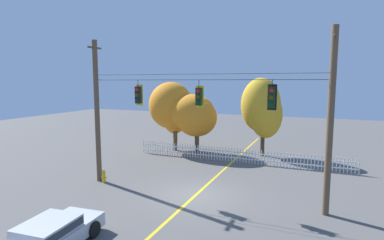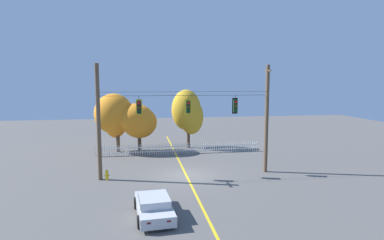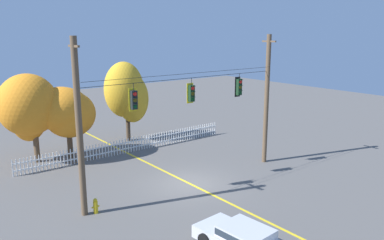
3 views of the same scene
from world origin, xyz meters
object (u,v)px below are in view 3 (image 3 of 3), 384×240
object	(u,v)px
traffic_signal_eastbound_side	(191,93)
parked_car	(244,239)
fire_hydrant	(96,206)
traffic_signal_northbound_secondary	(239,87)
autumn_maple_near_fence	(28,107)
autumn_oak_far_east	(127,93)
autumn_maple_mid	(65,111)
traffic_signal_northbound_primary	(134,100)

from	to	relation	value
traffic_signal_eastbound_side	parked_car	size ratio (longest dim) A/B	0.34
parked_car	fire_hydrant	xyz separation A→B (m)	(-3.12, 6.91, -0.23)
traffic_signal_eastbound_side	parked_car	world-z (taller)	traffic_signal_eastbound_side
traffic_signal_northbound_secondary	autumn_maple_near_fence	bearing A→B (deg)	136.21
parked_car	fire_hydrant	size ratio (longest dim) A/B	5.48
parked_car	autumn_oak_far_east	bearing A→B (deg)	75.56
traffic_signal_northbound_secondary	traffic_signal_eastbound_side	bearing A→B (deg)	-179.99
traffic_signal_northbound_secondary	fire_hydrant	size ratio (longest dim) A/B	1.87
traffic_signal_eastbound_side	autumn_oak_far_east	bearing A→B (deg)	81.46
autumn_maple_mid	fire_hydrant	world-z (taller)	autumn_maple_mid
traffic_signal_northbound_primary	traffic_signal_northbound_secondary	distance (m)	7.30
traffic_signal_northbound_secondary	fire_hydrant	distance (m)	10.90
autumn_maple_near_fence	fire_hydrant	xyz separation A→B (m)	(0.13, -9.64, -3.45)
traffic_signal_northbound_primary	autumn_maple_near_fence	size ratio (longest dim) A/B	0.24
traffic_signal_eastbound_side	autumn_maple_near_fence	size ratio (longest dim) A/B	0.24
traffic_signal_northbound_primary	fire_hydrant	distance (m)	5.49
traffic_signal_northbound_secondary	autumn_maple_mid	bearing A→B (deg)	130.46
autumn_maple_near_fence	fire_hydrant	world-z (taller)	autumn_maple_near_fence
traffic_signal_northbound_secondary	autumn_maple_mid	distance (m)	11.90
traffic_signal_northbound_primary	parked_car	xyz separation A→B (m)	(0.71, -7.12, -4.70)
fire_hydrant	autumn_maple_mid	bearing A→B (deg)	77.05
traffic_signal_eastbound_side	autumn_maple_mid	xyz separation A→B (m)	(-3.95, 8.93, -1.96)
traffic_signal_northbound_secondary	autumn_oak_far_east	world-z (taller)	autumn_oak_far_east
traffic_signal_northbound_primary	traffic_signal_eastbound_side	size ratio (longest dim) A/B	1.00
fire_hydrant	traffic_signal_northbound_primary	bearing A→B (deg)	4.88
traffic_signal_eastbound_side	traffic_signal_northbound_secondary	distance (m)	3.67
autumn_maple_near_fence	parked_car	distance (m)	17.18
traffic_signal_northbound_primary	traffic_signal_eastbound_side	bearing A→B (deg)	-0.01
autumn_maple_mid	autumn_oak_far_east	xyz separation A→B (m)	(5.47, 1.23, 0.58)
traffic_signal_northbound_primary	fire_hydrant	size ratio (longest dim) A/B	1.85
autumn_oak_far_east	parked_car	world-z (taller)	autumn_oak_far_east
autumn_maple_near_fence	parked_car	bearing A→B (deg)	-78.89
autumn_oak_far_east	parked_car	bearing A→B (deg)	-104.44
autumn_maple_near_fence	parked_car	size ratio (longest dim) A/B	1.43
traffic_signal_northbound_secondary	autumn_oak_far_east	distance (m)	10.48
autumn_maple_mid	fire_hydrant	bearing A→B (deg)	-102.95
autumn_oak_far_east	fire_hydrant	bearing A→B (deg)	-126.15
autumn_maple_mid	traffic_signal_northbound_primary	bearing A→B (deg)	-87.98
traffic_signal_northbound_secondary	autumn_maple_mid	size ratio (longest dim) A/B	0.29
autumn_maple_near_fence	autumn_maple_mid	bearing A→B (deg)	-12.80
traffic_signal_northbound_primary	traffic_signal_eastbound_side	distance (m)	3.63
autumn_maple_mid	parked_car	size ratio (longest dim) A/B	1.19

